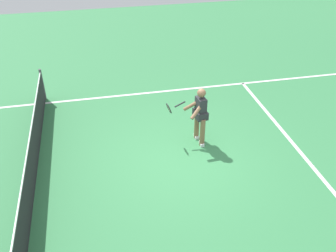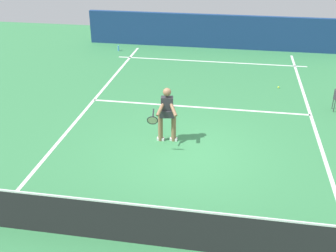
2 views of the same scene
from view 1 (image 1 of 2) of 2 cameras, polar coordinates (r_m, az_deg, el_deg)
ground_plane at (r=9.42m, az=2.18°, el=-4.84°), size 26.87×26.87×0.00m
service_line_marking at (r=10.44m, az=18.27°, el=-2.48°), size 7.07×0.10×0.01m
sideline_right_marking at (r=12.33m, az=-1.77°, el=5.13°), size 0.10×18.67×0.01m
court_net at (r=9.09m, az=-19.76°, el=-5.06°), size 7.75×0.08×1.01m
tennis_player at (r=9.56m, az=4.71°, el=1.84°), size 0.72×1.00×1.55m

